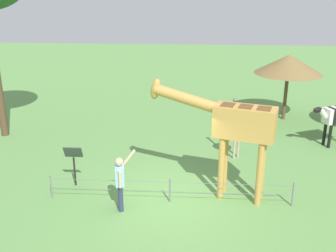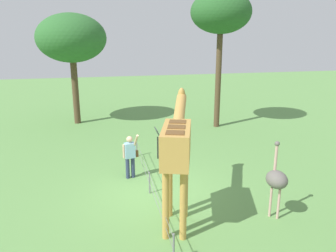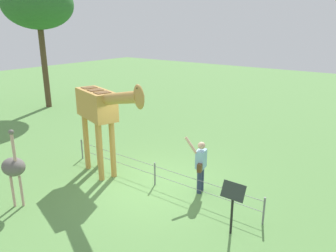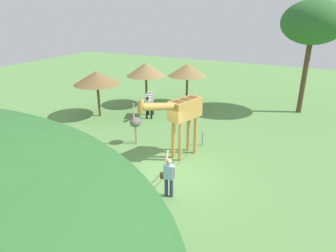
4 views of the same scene
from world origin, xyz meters
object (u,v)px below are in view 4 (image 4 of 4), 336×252
(shade_hut_far, at_px, (146,69))
(shade_hut_aside, at_px, (97,78))
(visitor, at_px, (169,175))
(shade_hut_near, at_px, (187,70))
(ostrich, at_px, (136,122))
(info_sign, at_px, (113,188))
(tree_west, at_px, (313,23))
(giraffe, at_px, (181,113))
(zebra, at_px, (149,100))

(shade_hut_far, bearing_deg, shade_hut_aside, -23.86)
(visitor, distance_m, shade_hut_near, 11.94)
(ostrich, relative_size, shade_hut_far, 0.72)
(visitor, xyz_separation_m, ostrich, (-3.55, -3.71, 0.27))
(shade_hut_aside, bearing_deg, info_sign, 41.46)
(tree_west, bearing_deg, giraffe, -24.41)
(shade_hut_near, relative_size, shade_hut_far, 0.97)
(shade_hut_aside, bearing_deg, zebra, 112.64)
(ostrich, distance_m, shade_hut_near, 7.68)
(giraffe, relative_size, shade_hut_aside, 1.24)
(shade_hut_far, distance_m, tree_west, 11.20)
(ostrich, distance_m, shade_hut_far, 6.96)
(visitor, bearing_deg, shade_hut_far, -145.33)
(shade_hut_far, xyz_separation_m, shade_hut_aside, (3.50, -1.55, -0.08))
(ostrich, xyz_separation_m, tree_west, (-9.44, 7.23, 4.66))
(visitor, bearing_deg, info_sign, -37.88)
(visitor, height_order, ostrich, ostrich)
(giraffe, relative_size, zebra, 2.08)
(giraffe, bearing_deg, tree_west, 155.59)
(visitor, distance_m, info_sign, 2.13)
(info_sign, bearing_deg, shade_hut_near, -167.69)
(giraffe, height_order, visitor, giraffe)
(giraffe, height_order, tree_west, tree_west)
(visitor, height_order, zebra, visitor)
(giraffe, xyz_separation_m, zebra, (-4.33, -4.19, -1.08))
(visitor, distance_m, shade_hut_aside, 10.42)
(shade_hut_far, relative_size, info_sign, 2.36)
(ostrich, relative_size, tree_west, 0.31)
(tree_west, bearing_deg, shade_hut_near, -76.02)
(ostrich, xyz_separation_m, info_sign, (5.23, 2.41, -0.23))
(giraffe, distance_m, info_sign, 4.98)
(shade_hut_far, xyz_separation_m, info_sign, (11.35, 5.38, -1.69))
(tree_west, height_order, info_sign, tree_west)
(shade_hut_far, distance_m, info_sign, 12.67)
(giraffe, xyz_separation_m, visitor, (3.12, 0.96, -1.34))
(giraffe, relative_size, shade_hut_near, 1.23)
(zebra, relative_size, shade_hut_far, 0.57)
(zebra, bearing_deg, info_sign, 22.83)
(shade_hut_far, bearing_deg, giraffe, 41.19)
(shade_hut_far, height_order, info_sign, shade_hut_far)
(shade_hut_far, bearing_deg, ostrich, 25.94)
(shade_hut_near, bearing_deg, zebra, -16.21)
(zebra, bearing_deg, shade_hut_aside, -67.36)
(ostrich, xyz_separation_m, shade_hut_aside, (-2.62, -4.52, 1.38))
(zebra, distance_m, tree_west, 11.30)
(shade_hut_aside, height_order, tree_west, tree_west)
(ostrich, distance_m, info_sign, 5.76)
(ostrich, bearing_deg, giraffe, 81.13)
(visitor, bearing_deg, tree_west, 164.84)
(giraffe, relative_size, info_sign, 2.80)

